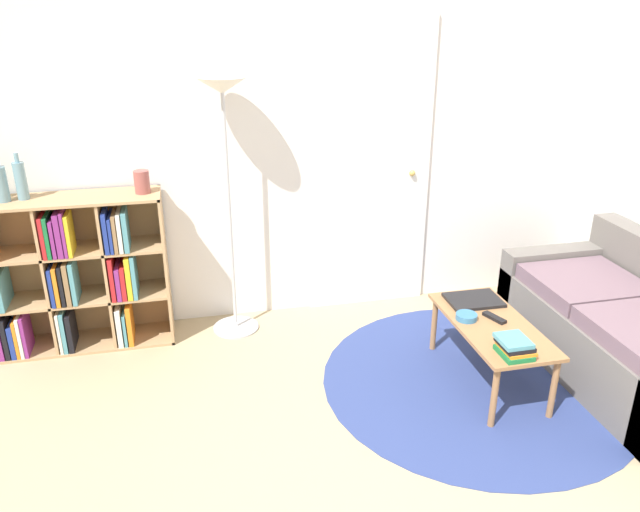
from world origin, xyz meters
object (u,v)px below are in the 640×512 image
object	(u,v)px
bottle_right	(21,180)
vase_on_shelf	(142,182)
bottle_middle	(1,184)
floor_lamp	(224,127)
bowl	(466,317)
coffee_table	(491,330)
laptop	(474,300)
bookshelf	(73,275)
couch	(632,332)

from	to	relation	value
bottle_right	vase_on_shelf	bearing A→B (deg)	-2.27
bottle_middle	floor_lamp	bearing A→B (deg)	-1.45
bowl	bottle_middle	bearing A→B (deg)	160.26
floor_lamp	bottle_right	world-z (taller)	floor_lamp
bottle_middle	vase_on_shelf	xyz separation A→B (m)	(0.81, -0.00, -0.04)
coffee_table	laptop	distance (m)	0.29
bowl	bookshelf	bearing A→B (deg)	157.81
couch	laptop	xyz separation A→B (m)	(-0.88, 0.37, 0.13)
bookshelf	bottle_right	size ratio (longest dim) A/B	3.91
floor_lamp	laptop	world-z (taller)	floor_lamp
bowl	bottle_right	bearing A→B (deg)	159.02
bottle_middle	bottle_right	world-z (taller)	bottle_right
laptop	coffee_table	bearing A→B (deg)	-93.49
couch	bowl	size ratio (longest dim) A/B	12.52
bookshelf	laptop	size ratio (longest dim) A/B	3.32
laptop	vase_on_shelf	world-z (taller)	vase_on_shelf
bookshelf	vase_on_shelf	world-z (taller)	vase_on_shelf
couch	bowl	distance (m)	1.05
couch	laptop	size ratio (longest dim) A/B	4.69
couch	coffee_table	bearing A→B (deg)	174.32
couch	coffee_table	xyz separation A→B (m)	(-0.90, 0.09, 0.08)
coffee_table	bowl	size ratio (longest dim) A/B	7.17
floor_lamp	coffee_table	bearing A→B (deg)	-34.80
couch	bottle_middle	xyz separation A→B (m)	(-3.65, 1.11, 0.86)
bottle_right	vase_on_shelf	size ratio (longest dim) A/B	1.99
bottle_right	bottle_middle	bearing A→B (deg)	-168.13
floor_lamp	bottle_middle	distance (m)	1.37
couch	bottle_right	xyz separation A→B (m)	(-3.54, 1.13, 0.87)
coffee_table	floor_lamp	bearing A→B (deg)	145.20
bookshelf	coffee_table	distance (m)	2.64
couch	bottle_middle	size ratio (longest dim) A/B	5.93
couch	floor_lamp	bearing A→B (deg)	155.11
bowl	bottle_middle	world-z (taller)	bottle_middle
coffee_table	bottle_middle	bearing A→B (deg)	159.72
couch	bowl	bearing A→B (deg)	170.87
bookshelf	bottle_right	xyz separation A→B (m)	(-0.21, 0.02, 0.64)
floor_lamp	bowl	size ratio (longest dim) A/B	13.62
bottle_right	floor_lamp	bearing A→B (deg)	-2.64
bowl	couch	bearing A→B (deg)	-9.13
bookshelf	vase_on_shelf	size ratio (longest dim) A/B	7.79
floor_lamp	bottle_middle	xyz separation A→B (m)	(-1.34, 0.03, -0.28)
couch	bottle_right	distance (m)	3.82
floor_lamp	couch	xyz separation A→B (m)	(2.31, -1.07, -1.14)
floor_lamp	coffee_table	distance (m)	2.03
vase_on_shelf	bottle_middle	bearing A→B (deg)	179.65
coffee_table	laptop	xyz separation A→B (m)	(0.02, 0.28, 0.06)
coffee_table	bottle_middle	distance (m)	3.04
bottle_right	bookshelf	bearing A→B (deg)	-6.49
bookshelf	bowl	size ratio (longest dim) A/B	8.87
laptop	bottle_middle	world-z (taller)	bottle_middle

